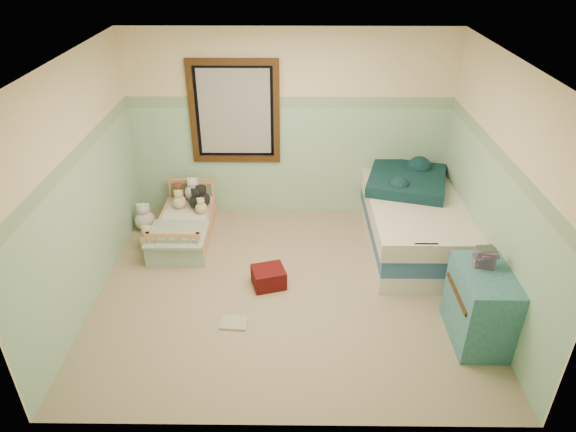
{
  "coord_description": "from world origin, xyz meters",
  "views": [
    {
      "loc": [
        0.05,
        -4.55,
        3.56
      ],
      "look_at": [
        0.0,
        0.35,
        0.73
      ],
      "focal_mm": 31.77,
      "sensor_mm": 36.0,
      "label": 1
    }
  ],
  "objects_px": {
    "twin_bed_frame": "(410,234)",
    "red_pillow": "(269,277)",
    "plush_floor_cream": "(145,220)",
    "plush_floor_tan": "(149,241)",
    "floor_book": "(234,323)",
    "toddler_bed_frame": "(185,232)",
    "dresser": "(480,306)"
  },
  "relations": [
    {
      "from": "plush_floor_cream",
      "to": "twin_bed_frame",
      "type": "height_order",
      "value": "plush_floor_cream"
    },
    {
      "from": "toddler_bed_frame",
      "to": "twin_bed_frame",
      "type": "bearing_deg",
      "value": -1.36
    },
    {
      "from": "plush_floor_tan",
      "to": "red_pillow",
      "type": "height_order",
      "value": "plush_floor_tan"
    },
    {
      "from": "plush_floor_tan",
      "to": "twin_bed_frame",
      "type": "distance_m",
      "value": 3.3
    },
    {
      "from": "toddler_bed_frame",
      "to": "plush_floor_tan",
      "type": "bearing_deg",
      "value": -146.98
    },
    {
      "from": "plush_floor_tan",
      "to": "floor_book",
      "type": "height_order",
      "value": "plush_floor_tan"
    },
    {
      "from": "plush_floor_tan",
      "to": "dresser",
      "type": "xyz_separation_m",
      "value": [
        3.59,
        -1.53,
        0.27
      ]
    },
    {
      "from": "red_pillow",
      "to": "dresser",
      "type": "bearing_deg",
      "value": -21.24
    },
    {
      "from": "plush_floor_tan",
      "to": "twin_bed_frame",
      "type": "height_order",
      "value": "plush_floor_tan"
    },
    {
      "from": "twin_bed_frame",
      "to": "dresser",
      "type": "height_order",
      "value": "dresser"
    },
    {
      "from": "toddler_bed_frame",
      "to": "plush_floor_cream",
      "type": "relative_size",
      "value": 4.85
    },
    {
      "from": "red_pillow",
      "to": "floor_book",
      "type": "distance_m",
      "value": 0.73
    },
    {
      "from": "dresser",
      "to": "floor_book",
      "type": "bearing_deg",
      "value": 176.3
    },
    {
      "from": "red_pillow",
      "to": "floor_book",
      "type": "xyz_separation_m",
      "value": [
        -0.33,
        -0.65,
        -0.1
      ]
    },
    {
      "from": "dresser",
      "to": "plush_floor_cream",
      "type": "bearing_deg",
      "value": 151.96
    },
    {
      "from": "plush_floor_cream",
      "to": "red_pillow",
      "type": "distance_m",
      "value": 2.08
    },
    {
      "from": "floor_book",
      "to": "dresser",
      "type": "bearing_deg",
      "value": 0.35
    },
    {
      "from": "plush_floor_cream",
      "to": "plush_floor_tan",
      "type": "distance_m",
      "value": 0.5
    },
    {
      "from": "twin_bed_frame",
      "to": "floor_book",
      "type": "relative_size",
      "value": 8.03
    },
    {
      "from": "dresser",
      "to": "plush_floor_tan",
      "type": "bearing_deg",
      "value": 156.89
    },
    {
      "from": "toddler_bed_frame",
      "to": "twin_bed_frame",
      "type": "xyz_separation_m",
      "value": [
        2.89,
        -0.07,
        0.03
      ]
    },
    {
      "from": "plush_floor_cream",
      "to": "red_pillow",
      "type": "bearing_deg",
      "value": -35.31
    },
    {
      "from": "floor_book",
      "to": "plush_floor_cream",
      "type": "bearing_deg",
      "value": 130.52
    },
    {
      "from": "toddler_bed_frame",
      "to": "twin_bed_frame",
      "type": "relative_size",
      "value": 0.59
    },
    {
      "from": "plush_floor_cream",
      "to": "dresser",
      "type": "height_order",
      "value": "dresser"
    },
    {
      "from": "plush_floor_cream",
      "to": "red_pillow",
      "type": "height_order",
      "value": "plush_floor_cream"
    },
    {
      "from": "dresser",
      "to": "red_pillow",
      "type": "xyz_separation_m",
      "value": [
        -2.06,
        0.8,
        -0.27
      ]
    },
    {
      "from": "floor_book",
      "to": "toddler_bed_frame",
      "type": "bearing_deg",
      "value": 119.91
    },
    {
      "from": "plush_floor_cream",
      "to": "floor_book",
      "type": "relative_size",
      "value": 0.98
    },
    {
      "from": "floor_book",
      "to": "red_pillow",
      "type": "bearing_deg",
      "value": 67.09
    },
    {
      "from": "twin_bed_frame",
      "to": "red_pillow",
      "type": "height_order",
      "value": "same"
    },
    {
      "from": "plush_floor_cream",
      "to": "twin_bed_frame",
      "type": "bearing_deg",
      "value": -4.52
    }
  ]
}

